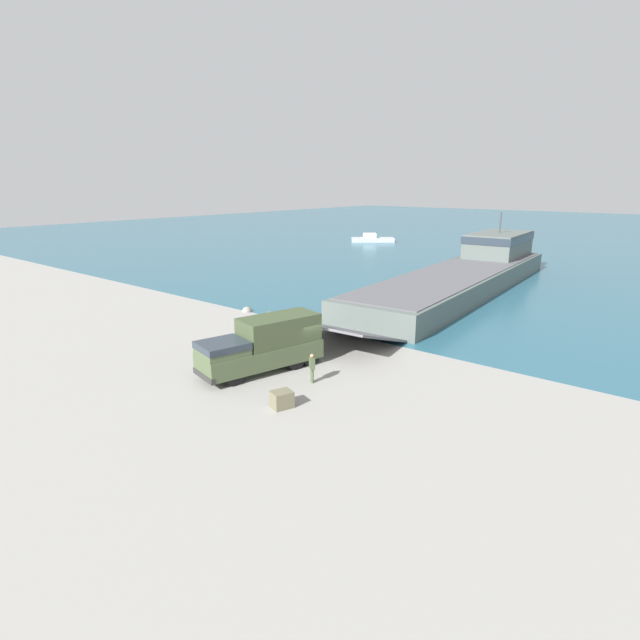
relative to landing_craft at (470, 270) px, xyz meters
The scene contains 9 objects.
ground_plane 28.71m from the landing_craft, 86.58° to the right, with size 240.00×240.00×0.00m, color gray.
water_surface 67.36m from the landing_craft, 88.55° to the left, with size 240.00×180.00×0.01m, color #285B70.
landing_craft is the anchor object (origin of this frame).
military_truck 31.61m from the landing_craft, 88.52° to the right, with size 4.05×7.78×3.14m.
soldier_on_ramp 31.57m from the landing_craft, 82.31° to the right, with size 0.50×0.45×1.67m.
moored_boat_b 41.69m from the landing_craft, 137.64° to the left, with size 7.78×6.99×1.62m.
cargo_crate 35.02m from the landing_craft, 81.65° to the right, with size 0.83×1.00×0.83m, color #6B664C.
shoreline_rock_a 24.97m from the landing_craft, 114.28° to the right, with size 0.86×0.86×0.86m, color gray.
shoreline_rock_b 23.98m from the landing_craft, 108.19° to the right, with size 0.93×0.93×0.93m, color #66605B.
Camera 1 is at (19.05, -22.36, 10.69)m, focal length 28.00 mm.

